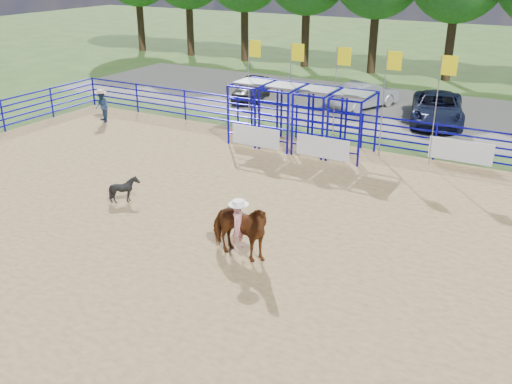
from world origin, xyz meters
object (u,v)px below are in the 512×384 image
spectator_cowboy (102,106)px  car_a (251,88)px  car_c (437,108)px  horse_and_rider (239,228)px  calf (125,189)px  car_b (365,95)px

spectator_cowboy → car_a: size_ratio=0.39×
spectator_cowboy → car_c: 16.07m
car_a → car_c: car_c is taller
horse_and_rider → calf: size_ratio=2.64×
horse_and_rider → calf: horse_and_rider is taller
car_a → car_b: size_ratio=0.95×
horse_and_rider → car_b: (-2.55, 17.13, -0.23)m
calf → spectator_cowboy: 10.15m
car_a → spectator_cowboy: bearing=-133.6°
horse_and_rider → car_b: horse_and_rider is taller
car_a → horse_and_rider: bearing=-76.6°
horse_and_rider → spectator_cowboy: bearing=146.8°
car_a → car_b: 6.21m
car_a → car_c: size_ratio=0.76×
car_b → car_a: bearing=36.3°
calf → spectator_cowboy: size_ratio=0.57×
car_a → car_c: (10.05, 0.32, 0.05)m
spectator_cowboy → car_c: size_ratio=0.30×
horse_and_rider → car_c: horse_and_rider is taller
horse_and_rider → spectator_cowboy: size_ratio=1.51×
horse_and_rider → car_b: 17.32m
calf → car_a: car_a is taller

